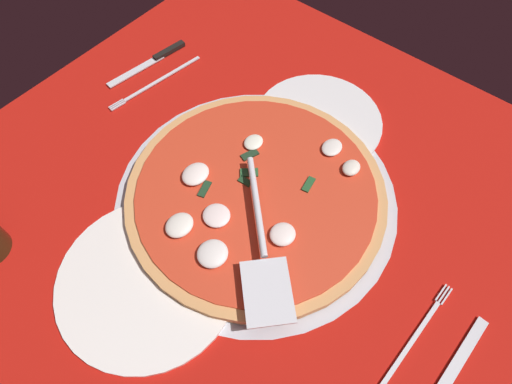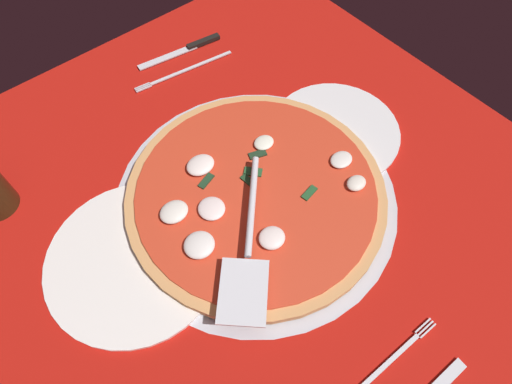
{
  "view_description": "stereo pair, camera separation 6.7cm",
  "coord_description": "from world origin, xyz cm",
  "px_view_note": "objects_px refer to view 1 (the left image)",
  "views": [
    {
      "loc": [
        24.66,
        22.45,
        58.65
      ],
      "look_at": [
        -2.72,
        0.0,
        1.81
      ],
      "focal_mm": 30.69,
      "sensor_mm": 36.0,
      "label": 1
    },
    {
      "loc": [
        19.95,
        27.2,
        58.65
      ],
      "look_at": [
        -2.72,
        0.0,
        1.81
      ],
      "focal_mm": 30.69,
      "sensor_mm": 36.0,
      "label": 2
    }
  ],
  "objects_px": {
    "dinner_plate_left": "(318,121)",
    "pizza": "(255,193)",
    "place_setting_near": "(156,72)",
    "place_setting_far": "(428,364)",
    "pizza_server": "(261,247)",
    "dinner_plate_right": "(148,280)"
  },
  "relations": [
    {
      "from": "dinner_plate_right",
      "to": "place_setting_near",
      "type": "relative_size",
      "value": 1.1
    },
    {
      "from": "dinner_plate_left",
      "to": "place_setting_near",
      "type": "xyz_separation_m",
      "value": [
        0.09,
        -0.31,
        -0.0
      ]
    },
    {
      "from": "pizza",
      "to": "place_setting_near",
      "type": "relative_size",
      "value": 1.73
    },
    {
      "from": "pizza",
      "to": "place_setting_far",
      "type": "bearing_deg",
      "value": 80.93
    },
    {
      "from": "place_setting_near",
      "to": "place_setting_far",
      "type": "relative_size",
      "value": 1.11
    },
    {
      "from": "dinner_plate_left",
      "to": "place_setting_near",
      "type": "height_order",
      "value": "place_setting_near"
    },
    {
      "from": "dinner_plate_left",
      "to": "pizza_server",
      "type": "distance_m",
      "value": 0.28
    },
    {
      "from": "place_setting_near",
      "to": "place_setting_far",
      "type": "bearing_deg",
      "value": 85.65
    },
    {
      "from": "dinner_plate_right",
      "to": "pizza",
      "type": "xyz_separation_m",
      "value": [
        -0.2,
        0.03,
        0.01
      ]
    },
    {
      "from": "pizza",
      "to": "pizza_server",
      "type": "bearing_deg",
      "value": 44.0
    },
    {
      "from": "pizza",
      "to": "place_setting_far",
      "type": "height_order",
      "value": "pizza"
    },
    {
      "from": "dinner_plate_left",
      "to": "pizza_server",
      "type": "relative_size",
      "value": 1.05
    },
    {
      "from": "place_setting_far",
      "to": "pizza",
      "type": "bearing_deg",
      "value": 83.14
    },
    {
      "from": "dinner_plate_left",
      "to": "pizza",
      "type": "bearing_deg",
      "value": 4.07
    },
    {
      "from": "pizza",
      "to": "pizza_server",
      "type": "height_order",
      "value": "pizza_server"
    },
    {
      "from": "dinner_plate_right",
      "to": "place_setting_far",
      "type": "relative_size",
      "value": 1.22
    },
    {
      "from": "dinner_plate_left",
      "to": "pizza",
      "type": "xyz_separation_m",
      "value": [
        0.19,
        0.01,
        0.01
      ]
    },
    {
      "from": "pizza_server",
      "to": "dinner_plate_left",
      "type": "bearing_deg",
      "value": 151.28
    },
    {
      "from": "pizza",
      "to": "place_setting_near",
      "type": "distance_m",
      "value": 0.34
    },
    {
      "from": "pizza_server",
      "to": "place_setting_far",
      "type": "distance_m",
      "value": 0.26
    },
    {
      "from": "pizza",
      "to": "place_setting_near",
      "type": "height_order",
      "value": "pizza"
    },
    {
      "from": "pizza",
      "to": "place_setting_far",
      "type": "distance_m",
      "value": 0.33
    }
  ]
}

